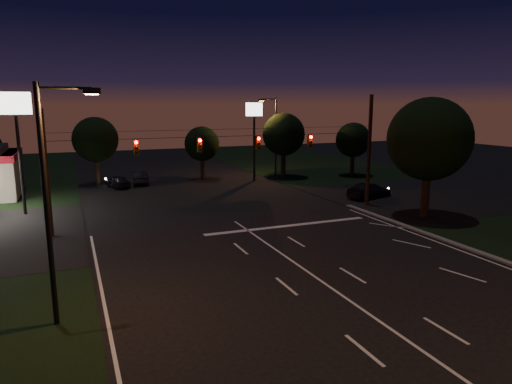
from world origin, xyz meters
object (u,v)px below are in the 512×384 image
car_oncoming_a (118,181)px  car_cross (369,190)px  tree_right_near (428,140)px  car_oncoming_b (140,177)px  utility_pole_right (367,205)px

car_oncoming_a → car_cross: (20.22, -13.81, 0.05)m
tree_right_near → car_cross: size_ratio=1.84×
tree_right_near → car_cross: (0.41, 7.19, -4.99)m
tree_right_near → car_oncoming_b: bearing=127.8°
utility_pole_right → tree_right_near: 7.61m
tree_right_near → car_oncoming_b: size_ratio=2.07×
car_oncoming_b → car_cross: car_oncoming_b is taller
tree_right_near → car_oncoming_b: (-17.42, 22.49, -4.98)m
car_oncoming_a → car_cross: size_ratio=0.79×
tree_right_near → car_cross: bearing=86.7°
car_oncoming_b → car_cross: bearing=144.2°
utility_pole_right → car_oncoming_a: 24.41m
utility_pole_right → tree_right_near: size_ratio=1.03×
utility_pole_right → car_oncoming_a: size_ratio=2.40×
car_oncoming_a → car_cross: 24.49m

